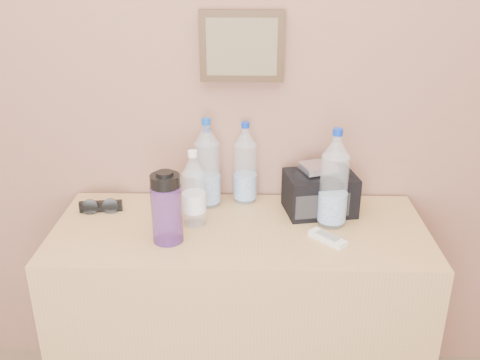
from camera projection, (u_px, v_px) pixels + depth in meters
name	position (u px, v px, depth m)	size (l,w,h in m)	color
picture_frame	(242.00, 46.00, 1.89)	(0.30, 0.03, 0.25)	#382311
dresser	(240.00, 322.00, 2.04)	(1.31, 0.55, 0.82)	tan
pet_large_a	(207.00, 168.00, 1.99)	(0.09, 0.09, 0.34)	silver
pet_large_b	(208.00, 170.00, 2.01)	(0.08, 0.08, 0.30)	silver
pet_large_c	(245.00, 167.00, 2.02)	(0.09, 0.09, 0.32)	#ACC1D3
pet_large_d	(334.00, 183.00, 1.84)	(0.10, 0.10, 0.35)	white
pet_small	(194.00, 192.00, 1.86)	(0.08, 0.08, 0.28)	silver
nalgene_bottle	(167.00, 208.00, 1.74)	(0.10, 0.10, 0.25)	#4D2480
sunglasses	(101.00, 206.00, 1.98)	(0.16, 0.06, 0.04)	black
ac_remote	(328.00, 238.00, 1.79)	(0.14, 0.04, 0.02)	silver
toiletry_bag	(320.00, 190.00, 1.96)	(0.25, 0.18, 0.17)	black
foil_packet	(318.00, 167.00, 1.91)	(0.12, 0.10, 0.02)	silver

